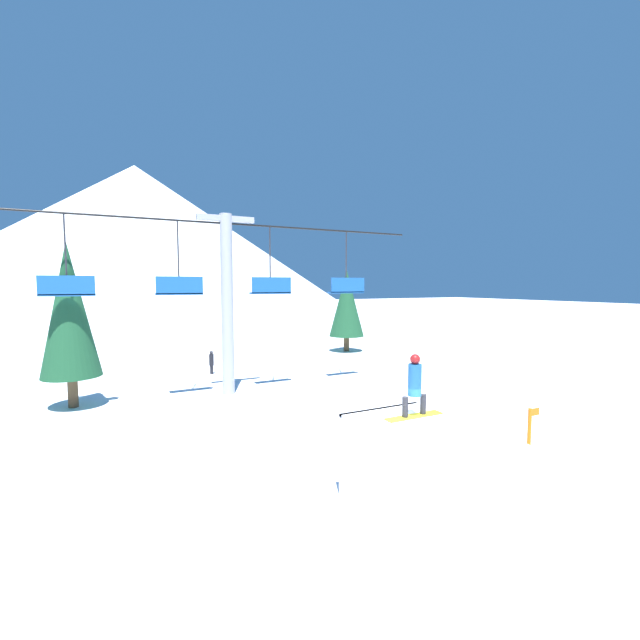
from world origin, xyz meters
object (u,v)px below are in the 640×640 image
object	(u,v)px
pine_tree_near	(69,310)
distant_skier	(211,361)
trail_marker	(530,432)
snow_ramp	(449,488)
snowboarder	(415,386)

from	to	relation	value
pine_tree_near	distant_skier	world-z (taller)	pine_tree_near
trail_marker	distant_skier	size ratio (longest dim) A/B	1.14
pine_tree_near	distant_skier	size ratio (longest dim) A/B	5.14
pine_tree_near	trail_marker	world-z (taller)	pine_tree_near
snow_ramp	pine_tree_near	distance (m)	14.80
snow_ramp	distant_skier	xyz separation A→B (m)	(-0.62, 16.61, -0.27)
trail_marker	distant_skier	world-z (taller)	trail_marker
distant_skier	snowboarder	bearing A→B (deg)	-86.65
snow_ramp	trail_marker	size ratio (longest dim) A/B	3.21
snowboarder	distant_skier	xyz separation A→B (m)	(-0.89, 15.26, -1.87)
snowboarder	distant_skier	world-z (taller)	snowboarder
snow_ramp	snowboarder	distance (m)	2.11
trail_marker	snow_ramp	bearing A→B (deg)	-159.51
trail_marker	distant_skier	xyz separation A→B (m)	(-5.10, 14.93, -0.09)
pine_tree_near	trail_marker	distance (m)	16.13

